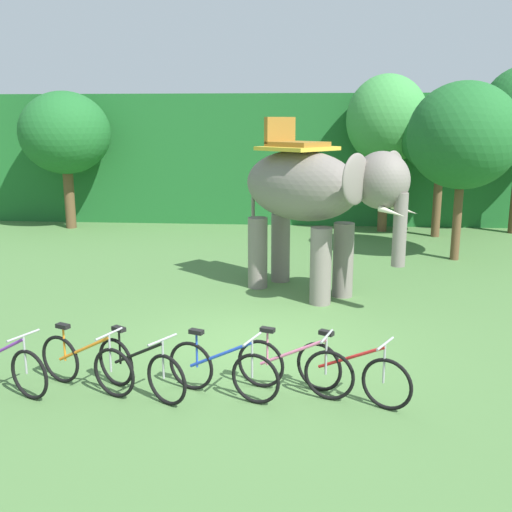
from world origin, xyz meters
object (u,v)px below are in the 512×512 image
at_px(tree_left, 463,136).
at_px(bike_black, 140,368).
at_px(bike_purple, 4,365).
at_px(bike_pink, 294,367).
at_px(bike_blue, 222,370).
at_px(bike_red, 351,373).
at_px(tree_center_left, 65,134).
at_px(elephant, 313,194).
at_px(tree_right, 441,138).
at_px(tree_far_right, 387,120).
at_px(bike_orange, 86,364).

relative_size(tree_left, bike_black, 3.17).
xyz_separation_m(bike_purple, bike_pink, (4.02, 0.26, 0.00)).
relative_size(tree_left, bike_blue, 2.91).
bearing_deg(bike_black, bike_pink, 5.95).
relative_size(tree_left, bike_red, 3.12).
xyz_separation_m(tree_center_left, elephant, (8.38, -7.58, -1.07)).
distance_m(tree_center_left, bike_pink, 15.13).
relative_size(tree_center_left, elephant, 1.22).
bearing_deg(tree_left, bike_pink, -116.12).
distance_m(tree_center_left, bike_red, 15.67).
height_order(elephant, bike_black, elephant).
relative_size(tree_left, bike_purple, 3.00).
bearing_deg(tree_right, tree_far_right, 153.03).
height_order(tree_center_left, elephant, tree_center_left).
height_order(elephant, bike_pink, elephant).
bearing_deg(bike_pink, tree_far_right, 77.84).
xyz_separation_m(tree_left, bike_black, (-6.30, -8.77, -2.92)).
bearing_deg(bike_red, tree_left, 68.52).
height_order(tree_center_left, bike_black, tree_center_left).
xyz_separation_m(bike_orange, bike_red, (3.68, -0.01, 0.00)).
bearing_deg(bike_orange, tree_far_right, 66.25).
bearing_deg(bike_red, tree_right, 73.40).
height_order(bike_orange, bike_blue, same).
bearing_deg(bike_purple, tree_right, 55.40).
xyz_separation_m(tree_center_left, bike_black, (6.01, -12.66, -2.88)).
height_order(tree_center_left, bike_orange, tree_center_left).
xyz_separation_m(elephant, bike_blue, (-1.24, -5.04, -1.82)).
distance_m(tree_far_right, bike_blue, 13.81).
distance_m(tree_right, bike_blue, 13.47).
height_order(tree_right, bike_pink, tree_right).
xyz_separation_m(tree_center_left, bike_orange, (5.21, -12.56, -2.88)).
relative_size(tree_center_left, bike_blue, 2.89).
xyz_separation_m(tree_right, bike_purple, (-8.38, -12.15, -2.77)).
distance_m(tree_far_right, bike_black, 14.20).
distance_m(tree_center_left, bike_orange, 13.90).
height_order(bike_orange, bike_red, same).
bearing_deg(tree_left, tree_far_right, 109.24).
xyz_separation_m(tree_far_right, bike_blue, (-3.71, -12.88, -3.32)).
height_order(tree_center_left, tree_left, tree_left).
bearing_deg(bike_orange, bike_red, -0.09).
height_order(bike_purple, bike_blue, same).
distance_m(bike_orange, bike_black, 0.80).
bearing_deg(tree_left, bike_orange, -129.31).
bearing_deg(tree_far_right, tree_right, -26.97).
bearing_deg(elephant, bike_black, -115.00).
distance_m(tree_left, bike_blue, 10.55).
distance_m(tree_right, elephant, 8.18).
height_order(tree_far_right, bike_black, tree_far_right).
distance_m(tree_left, bike_purple, 12.39).
bearing_deg(bike_black, tree_right, 61.89).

